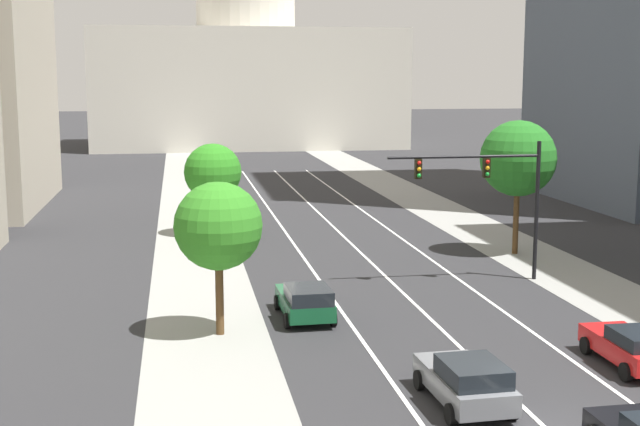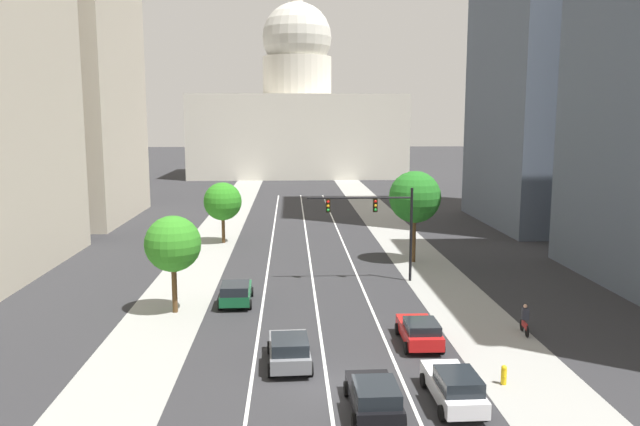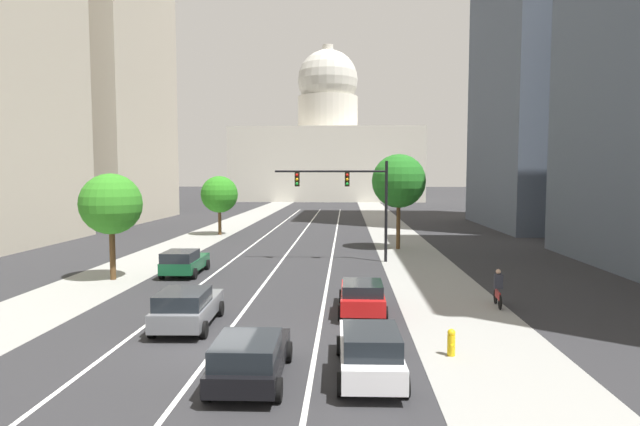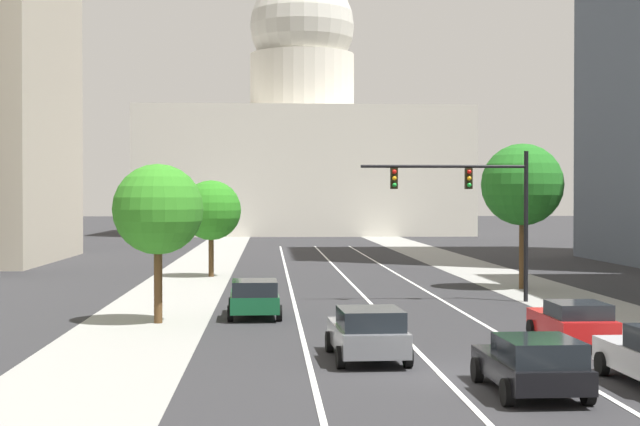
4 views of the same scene
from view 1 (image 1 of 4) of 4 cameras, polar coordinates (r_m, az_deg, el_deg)
name	(u,v)px [view 1 (image 1 of 4)]	position (r m, az deg, el deg)	size (l,w,h in m)	color
ground_plane	(320,214)	(63.48, 0.00, -0.08)	(400.00, 400.00, 0.00)	#2B2B2D
sidewalk_left	(194,229)	(57.72, -8.33, -1.09)	(4.82, 130.00, 0.01)	gray
sidewalk_right	(463,222)	(60.94, 9.45, -0.58)	(4.82, 130.00, 0.01)	gray
lane_stripe_left	(303,257)	(48.38, -1.12, -2.94)	(0.16, 90.00, 0.01)	white
lane_stripe_center	(363,255)	(48.98, 2.88, -2.80)	(0.16, 90.00, 0.01)	white
lane_stripe_right	(422,253)	(49.82, 6.77, -2.65)	(0.16, 90.00, 0.01)	white
capitol_building	(246,64)	(127.85, -4.89, 9.80)	(43.31, 23.98, 36.54)	beige
car_gray	(466,381)	(27.25, 9.64, -10.88)	(2.26, 4.38, 1.58)	slate
car_green	(305,301)	(36.04, -0.97, -5.81)	(2.19, 4.37, 1.55)	#14512D
car_red	(632,346)	(32.19, 19.94, -8.28)	(2.05, 4.27, 1.45)	red
traffic_signal_mast	(492,184)	(42.83, 11.29, 1.88)	(7.72, 0.39, 6.92)	black
street_tree_mid_left	(213,172)	(55.07, -7.10, 2.68)	(3.64, 3.64, 5.86)	#51381E
street_tree_near_left	(218,226)	(33.47, -6.74, -0.89)	(3.44, 3.44, 6.05)	#51381E
street_tree_far_right	(518,159)	(49.84, 12.97, 3.52)	(4.30, 4.30, 7.63)	#51381E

